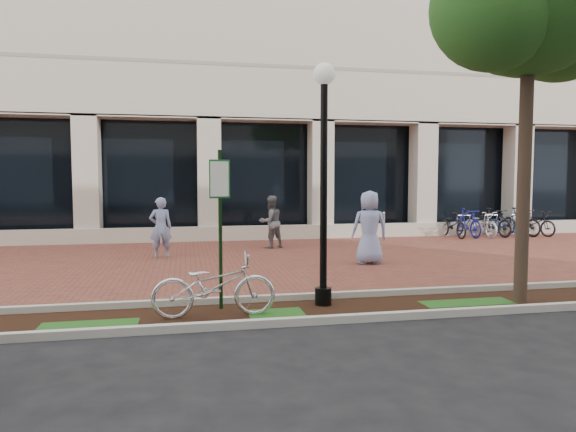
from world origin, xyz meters
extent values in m
plane|color=black|center=(0.00, 0.00, 0.00)|extent=(120.00, 120.00, 0.00)
cube|color=brown|center=(0.00, 0.00, 0.01)|extent=(40.00, 9.00, 0.01)
cube|color=black|center=(0.00, -5.25, 0.01)|extent=(40.00, 1.50, 0.01)
cube|color=beige|center=(0.00, -4.50, 0.06)|extent=(40.00, 0.12, 0.12)
cube|color=beige|center=(0.00, -6.00, 0.06)|extent=(40.00, 0.12, 0.12)
cube|color=beige|center=(0.00, 10.50, 10.10)|extent=(40.00, 12.00, 11.80)
cube|color=black|center=(0.00, 5.60, 2.10)|extent=(40.00, 0.15, 4.20)
cube|color=beige|center=(0.00, 4.50, 0.25)|extent=(40.00, 0.25, 0.50)
cube|color=beige|center=(0.00, 4.90, 2.10)|extent=(0.80, 0.80, 4.20)
cube|color=#123313|center=(-2.28, -4.83, 1.30)|extent=(0.05, 0.05, 2.59)
cube|color=#186023|center=(-2.28, -4.86, 2.13)|extent=(0.34, 0.02, 0.62)
cube|color=white|center=(-2.28, -4.88, 2.13)|extent=(0.30, 0.01, 0.56)
cylinder|color=black|center=(-0.57, -4.92, 0.15)|extent=(0.28, 0.28, 0.30)
cylinder|color=black|center=(-0.57, -4.92, 1.85)|extent=(0.12, 0.12, 3.69)
sphere|color=silver|center=(-0.57, -4.92, 3.84)|extent=(0.36, 0.36, 0.36)
cylinder|color=#4D392C|center=(2.76, -5.46, 1.91)|extent=(0.22, 0.22, 3.82)
sphere|color=#24581B|center=(3.62, -5.15, 4.91)|extent=(2.18, 2.18, 2.18)
sphere|color=#24581B|center=(1.98, -5.69, 4.84)|extent=(2.03, 2.03, 2.03)
imported|color=silver|center=(-2.41, -5.31, 0.50)|extent=(1.89, 0.66, 0.99)
imported|color=#8090BF|center=(-3.48, 0.97, 0.82)|extent=(0.64, 0.45, 1.64)
imported|color=slate|center=(-0.26, 2.32, 0.81)|extent=(0.96, 0.87, 1.62)
imported|color=#90A0D6|center=(1.67, -1.06, 0.92)|extent=(0.94, 0.66, 1.84)
cylinder|color=#B7B7BC|center=(4.07, 3.96, 0.43)|extent=(0.11, 0.11, 0.86)
sphere|color=#B7B7BC|center=(4.07, 3.96, 0.91)|extent=(0.12, 0.12, 0.12)
imported|color=black|center=(6.71, 3.86, 0.47)|extent=(0.63, 1.81, 0.95)
imported|color=navy|center=(7.26, 3.86, 0.53)|extent=(0.59, 1.77, 1.05)
imported|color=silver|center=(7.81, 3.86, 0.47)|extent=(0.82, 1.86, 0.95)
imported|color=black|center=(8.36, 3.86, 0.53)|extent=(0.77, 1.81, 1.05)
imported|color=#22509B|center=(8.91, 3.86, 0.47)|extent=(0.99, 1.90, 0.95)
imported|color=black|center=(9.46, 3.86, 0.53)|extent=(0.93, 1.82, 1.05)
imported|color=black|center=(10.01, 3.86, 0.47)|extent=(1.16, 1.91, 0.95)
cylinder|color=#B7B7BC|center=(8.36, 3.86, 0.40)|extent=(0.04, 0.04, 0.80)
camera|label=1|loc=(-2.83, -13.15, 2.13)|focal=32.00mm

